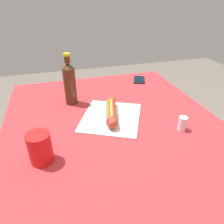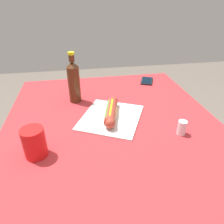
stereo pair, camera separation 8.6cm
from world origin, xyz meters
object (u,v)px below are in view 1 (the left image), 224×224
cell_phone (139,80)px  soda_bottle (70,83)px  drinking_cup (40,148)px  salt_shaker (183,123)px  hot_dog (112,111)px

cell_phone → soda_bottle: bearing=112.8°
soda_bottle → cell_phone: bearing=-67.2°
soda_bottle → drinking_cup: bearing=159.9°
drinking_cup → salt_shaker: (0.03, -0.56, -0.02)m
cell_phone → soda_bottle: 0.51m
soda_bottle → drinking_cup: size_ratio=2.34×
cell_phone → salt_shaker: (-0.56, 0.04, 0.02)m
cell_phone → soda_bottle: (-0.19, 0.46, 0.11)m
cell_phone → salt_shaker: size_ratio=2.29×
cell_phone → drinking_cup: bearing=134.4°
hot_dog → drinking_cup: bearing=123.2°
hot_dog → soda_bottle: size_ratio=0.92×
hot_dog → salt_shaker: bearing=-123.8°
hot_dog → salt_shaker: (-0.17, -0.26, -0.00)m
salt_shaker → cell_phone: bearing=-4.1°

